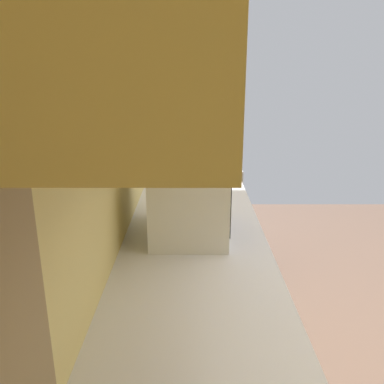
{
  "coord_description": "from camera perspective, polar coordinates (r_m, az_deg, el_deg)",
  "views": [
    {
      "loc": [
        -1.62,
        1.24,
        1.63
      ],
      "look_at": [
        -0.5,
        1.24,
        1.27
      ],
      "focal_mm": 37.25,
      "sensor_mm": 36.0,
      "label": 1
    }
  ],
  "objects": [
    {
      "name": "microwave",
      "position": [
        1.76,
        -0.38,
        -0.82
      ],
      "size": [
        0.44,
        0.33,
        0.34
      ],
      "color": "white",
      "rests_on": "counter_run"
    },
    {
      "name": "counter_run",
      "position": [
        1.72,
        0.23,
        -25.56
      ],
      "size": [
        2.99,
        0.64,
        0.9
      ],
      "color": "tan",
      "rests_on": "ground_plane"
    },
    {
      "name": "bowl",
      "position": [
        2.24,
        2.34,
        -0.55
      ],
      "size": [
        0.13,
        0.13,
        0.05
      ],
      "color": "#4C8CBF",
      "rests_on": "counter_run"
    },
    {
      "name": "oven_range",
      "position": [
        3.31,
        0.57,
        -2.91
      ],
      "size": [
        0.7,
        0.68,
        1.08
      ],
      "color": "#B7BABF",
      "rests_on": "ground_plane"
    },
    {
      "name": "wall_back",
      "position": [
        1.69,
        -12.35,
        5.8
      ],
      "size": [
        3.86,
        0.12,
        2.59
      ],
      "primitive_type": "cube",
      "color": "#EBCF75",
      "rests_on": "ground_plane"
    }
  ]
}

